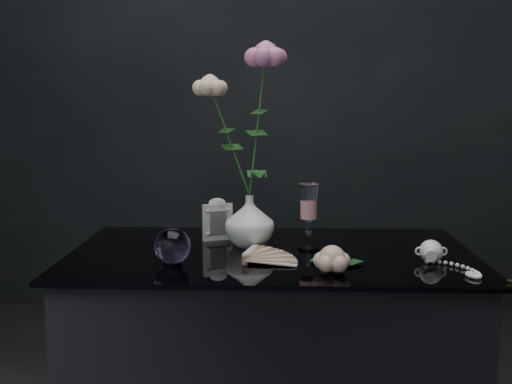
# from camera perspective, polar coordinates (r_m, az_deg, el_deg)

# --- Properties ---
(vase) EXTENTS (0.15, 0.15, 0.14)m
(vase) POSITION_cam_1_polar(r_m,az_deg,el_deg) (1.62, -0.62, -2.78)
(vase) COLOR white
(vase) RESTS_ON table
(wine_glass) EXTENTS (0.07, 0.07, 0.18)m
(wine_glass) POSITION_cam_1_polar(r_m,az_deg,el_deg) (1.59, 5.02, -2.37)
(wine_glass) COLOR white
(wine_glass) RESTS_ON table
(picture_frame) EXTENTS (0.11, 0.10, 0.12)m
(picture_frame) POSITION_cam_1_polar(r_m,az_deg,el_deg) (1.70, -3.70, -2.59)
(picture_frame) COLOR silver
(picture_frame) RESTS_ON table
(paperweight) EXTENTS (0.11, 0.11, 0.09)m
(paperweight) POSITION_cam_1_polar(r_m,az_deg,el_deg) (1.47, -7.97, -5.11)
(paperweight) COLOR #9D74BC
(paperweight) RESTS_ON table
(paper_fan) EXTENTS (0.30, 0.26, 0.03)m
(paper_fan) POSITION_cam_1_polar(r_m,az_deg,el_deg) (1.46, -1.04, -6.38)
(paper_fan) COLOR beige
(paper_fan) RESTS_ON table
(loose_rose) EXTENTS (0.19, 0.22, 0.06)m
(loose_rose) POSITION_cam_1_polar(r_m,az_deg,el_deg) (1.39, 7.25, -6.35)
(loose_rose) COLOR #E2AF92
(loose_rose) RESTS_ON table
(pearl_jar) EXTENTS (0.20, 0.21, 0.06)m
(pearl_jar) POSITION_cam_1_polar(r_m,az_deg,el_deg) (1.54, 16.35, -5.35)
(pearl_jar) COLOR white
(pearl_jar) RESTS_ON table
(roses) EXTENTS (0.23, 0.13, 0.46)m
(roses) POSITION_cam_1_polar(r_m,az_deg,el_deg) (1.59, -1.03, 7.14)
(roses) COLOR #FEC6A4
(roses) RESTS_ON vase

